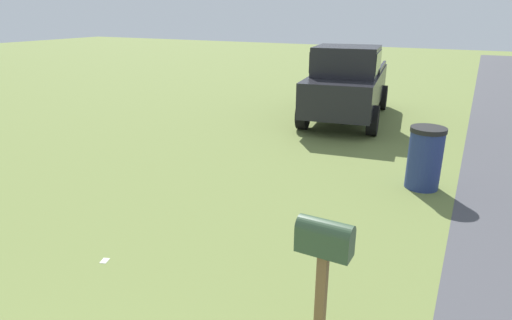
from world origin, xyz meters
The scene contains 4 objects.
mailbox centered at (4.19, -0.91, 1.03)m, with size 0.22×0.49×1.29m.
pickup_truck centered at (12.88, 1.37, 1.10)m, with size 4.99×2.55×2.09m.
trash_bin centered at (8.60, -1.27, 0.55)m, with size 0.60×0.60×1.10m.
litter_wrapper_midfield_a centered at (4.27, 1.95, 0.00)m, with size 0.12×0.08×0.01m, color silver.
Camera 1 is at (1.04, -1.87, 2.98)m, focal length 29.82 mm.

